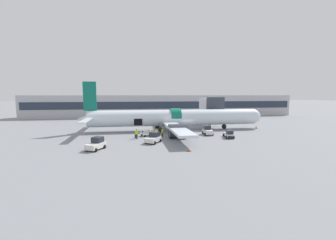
# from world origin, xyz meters

# --- Properties ---
(ground_plane) EXTENTS (500.00, 500.00, 0.00)m
(ground_plane) POSITION_xyz_m (0.00, 0.00, 0.00)
(ground_plane) COLOR gray
(terminal_strip) EXTENTS (95.20, 8.49, 7.59)m
(terminal_strip) POSITION_xyz_m (0.00, 35.93, 3.80)
(terminal_strip) COLOR #B2B2B7
(terminal_strip) RESTS_ON ground_plane
(jet_bridge_stub) EXTENTS (3.90, 8.90, 7.22)m
(jet_bridge_stub) POSITION_xyz_m (7.67, 8.18, 5.38)
(jet_bridge_stub) COLOR #4C4C51
(jet_bridge_stub) RESTS_ON ground_plane
(airplane) EXTENTS (40.59, 35.19, 10.45)m
(airplane) POSITION_xyz_m (-3.04, 2.90, 2.66)
(airplane) COLOR silver
(airplane) RESTS_ON ground_plane
(baggage_tug_lead) EXTENTS (2.79, 3.52, 1.77)m
(baggage_tug_lead) POSITION_xyz_m (-17.00, -12.50, 0.76)
(baggage_tug_lead) COLOR silver
(baggage_tug_lead) RESTS_ON ground_plane
(baggage_tug_mid) EXTENTS (2.11, 3.37, 1.43)m
(baggage_tug_mid) POSITION_xyz_m (5.52, -7.25, 0.62)
(baggage_tug_mid) COLOR silver
(baggage_tug_mid) RESTS_ON ground_plane
(baggage_tug_rear) EXTENTS (3.04, 3.54, 1.71)m
(baggage_tug_rear) POSITION_xyz_m (-8.46, -9.25, 0.74)
(baggage_tug_rear) COLOR silver
(baggage_tug_rear) RESTS_ON ground_plane
(baggage_tug_spare) EXTENTS (2.02, 2.92, 1.77)m
(baggage_tug_spare) POSITION_xyz_m (2.73, -3.66, 0.75)
(baggage_tug_spare) COLOR white
(baggage_tug_spare) RESTS_ON ground_plane
(baggage_cart_loading) EXTENTS (4.19, 2.63, 1.05)m
(baggage_cart_loading) POSITION_xyz_m (-8.62, -2.87, 0.55)
(baggage_cart_loading) COLOR silver
(baggage_cart_loading) RESTS_ON ground_plane
(ground_crew_loader_a) EXTENTS (0.49, 0.49, 1.55)m
(ground_crew_loader_a) POSITION_xyz_m (-8.66, -5.56, 0.82)
(ground_crew_loader_a) COLOR #2D2D33
(ground_crew_loader_a) RESTS_ON ground_plane
(ground_crew_loader_b) EXTENTS (0.49, 0.51, 1.56)m
(ground_crew_loader_b) POSITION_xyz_m (-6.39, -4.73, 0.82)
(ground_crew_loader_b) COLOR black
(ground_crew_loader_b) RESTS_ON ground_plane
(ground_crew_driver) EXTENTS (0.61, 0.45, 1.76)m
(ground_crew_driver) POSITION_xyz_m (-11.10, -5.63, 0.93)
(ground_crew_driver) COLOR #2D2D33
(ground_crew_driver) RESTS_ON ground_plane
(ground_crew_supervisor) EXTENTS (0.52, 0.60, 1.75)m
(ground_crew_supervisor) POSITION_xyz_m (-7.46, -5.50, 0.92)
(ground_crew_supervisor) COLOR #1E2338
(ground_crew_supervisor) RESTS_ON ground_plane
(suitcase_on_tarmac_upright) EXTENTS (0.53, 0.28, 0.83)m
(suitcase_on_tarmac_upright) POSITION_xyz_m (-11.17, -4.63, 0.36)
(suitcase_on_tarmac_upright) COLOR #1E2347
(suitcase_on_tarmac_upright) RESTS_ON ground_plane
(safety_cone_nose) EXTENTS (0.56, 0.56, 0.74)m
(safety_cone_nose) POSITION_xyz_m (16.69, 2.45, 0.35)
(safety_cone_nose) COLOR black
(safety_cone_nose) RESTS_ON ground_plane
(safety_cone_engine_left) EXTENTS (0.50, 0.50, 0.69)m
(safety_cone_engine_left) POSITION_xyz_m (-4.15, -15.65, 0.32)
(safety_cone_engine_left) COLOR black
(safety_cone_engine_left) RESTS_ON ground_plane
(safety_cone_wingtip) EXTENTS (0.45, 0.45, 0.79)m
(safety_cone_wingtip) POSITION_xyz_m (-1.97, -5.77, 0.37)
(safety_cone_wingtip) COLOR black
(safety_cone_wingtip) RESTS_ON ground_plane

